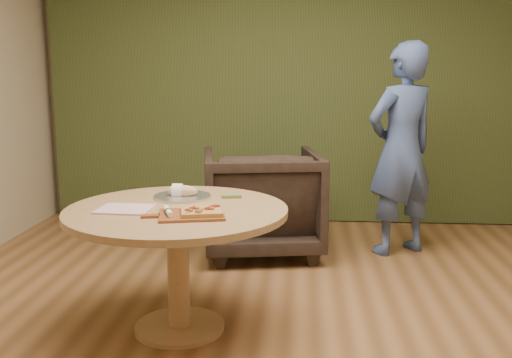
{
  "coord_description": "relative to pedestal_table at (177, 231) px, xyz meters",
  "views": [
    {
      "loc": [
        0.16,
        -2.91,
        1.52
      ],
      "look_at": [
        -0.09,
        0.25,
        0.92
      ],
      "focal_mm": 40.0,
      "sensor_mm": 36.0,
      "label": 1
    }
  ],
  "objects": [
    {
      "name": "room_shell",
      "position": [
        0.55,
        -0.24,
        0.79
      ],
      "size": [
        5.04,
        6.04,
        2.84
      ],
      "color": "olive",
      "rests_on": "ground"
    },
    {
      "name": "curtain",
      "position": [
        0.55,
        2.66,
        0.79
      ],
      "size": [
        4.8,
        0.14,
        2.78
      ],
      "primitive_type": "cube",
      "color": "#313E1C",
      "rests_on": "ground"
    },
    {
      "name": "pedestal_table",
      "position": [
        0.0,
        0.0,
        0.0
      ],
      "size": [
        1.29,
        1.29,
        0.75
      ],
      "rotation": [
        0.0,
        0.0,
        0.18
      ],
      "color": "tan",
      "rests_on": "ground"
    },
    {
      "name": "pizza_paddle",
      "position": [
        0.11,
        -0.18,
        0.15
      ],
      "size": [
        0.47,
        0.35,
        0.01
      ],
      "rotation": [
        0.0,
        0.0,
        0.22
      ],
      "color": "brown",
      "rests_on": "pedestal_table"
    },
    {
      "name": "flatbread_pizza",
      "position": [
        0.18,
        -0.17,
        0.17
      ],
      "size": [
        0.26,
        0.26,
        0.04
      ],
      "rotation": [
        0.0,
        0.0,
        0.22
      ],
      "color": "tan",
      "rests_on": "pizza_paddle"
    },
    {
      "name": "cutlery_roll",
      "position": [
        -0.0,
        -0.2,
        0.17
      ],
      "size": [
        0.09,
        0.19,
        0.03
      ],
      "rotation": [
        0.0,
        0.0,
        0.37
      ],
      "color": "white",
      "rests_on": "pizza_paddle"
    },
    {
      "name": "newspaper",
      "position": [
        -0.28,
        -0.07,
        0.15
      ],
      "size": [
        0.31,
        0.27,
        0.01
      ],
      "primitive_type": "cube",
      "rotation": [
        0.0,
        0.0,
        -0.05
      ],
      "color": "white",
      "rests_on": "pedestal_table"
    },
    {
      "name": "serving_tray",
      "position": [
        -0.02,
        0.27,
        0.15
      ],
      "size": [
        0.36,
        0.36,
        0.02
      ],
      "color": "silver",
      "rests_on": "pedestal_table"
    },
    {
      "name": "bread_roll",
      "position": [
        -0.03,
        0.27,
        0.18
      ],
      "size": [
        0.19,
        0.09,
        0.09
      ],
      "color": "#E1BE89",
      "rests_on": "serving_tray"
    },
    {
      "name": "green_packet",
      "position": [
        0.28,
        0.31,
        0.15
      ],
      "size": [
        0.14,
        0.12,
        0.02
      ],
      "primitive_type": "cube",
      "rotation": [
        0.0,
        0.0,
        0.18
      ],
      "color": "#505E2A",
      "rests_on": "pedestal_table"
    },
    {
      "name": "armchair",
      "position": [
        0.39,
        1.53,
        -0.12
      ],
      "size": [
        1.08,
        1.03,
        0.98
      ],
      "primitive_type": "imported",
      "rotation": [
        0.0,
        0.0,
        3.31
      ],
      "color": "black",
      "rests_on": "ground"
    },
    {
      "name": "person_standing",
      "position": [
        1.54,
        1.62,
        0.28
      ],
      "size": [
        0.77,
        0.69,
        1.77
      ],
      "primitive_type": "imported",
      "rotation": [
        0.0,
        0.0,
        3.66
      ],
      "color": "#415992",
      "rests_on": "ground"
    }
  ]
}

